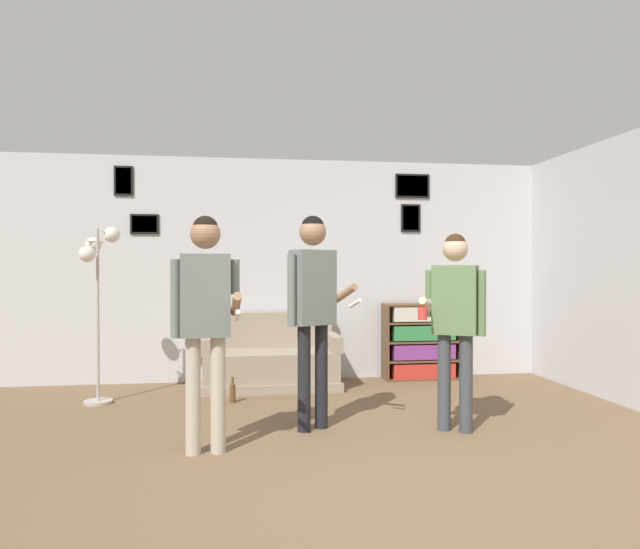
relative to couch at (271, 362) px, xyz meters
name	(u,v)px	position (x,y,z in m)	size (l,w,h in m)	color
ground_plane	(403,503)	(0.59, -3.38, -0.28)	(20.00, 20.00, 0.00)	brown
wall_back	(317,269)	(0.59, 0.42, 1.07)	(8.03, 0.08, 2.70)	silver
wall_right	(632,270)	(3.44, -1.49, 1.07)	(0.06, 6.17, 2.70)	silver
couch	(271,362)	(0.00, 0.00, 0.00)	(1.55, 0.80, 0.84)	gray
bookshelf	(422,341)	(1.87, 0.20, 0.18)	(0.95, 0.30, 0.93)	brown
floor_lamp	(98,273)	(-1.77, -0.58, 1.03)	(0.37, 0.40, 1.79)	#ADA89E
person_player_foreground_left	(205,306)	(-0.60, -2.32, 0.80)	(0.52, 0.45, 1.75)	#B7AD99
person_player_foreground_center	(313,296)	(0.26, -1.81, 0.85)	(0.60, 0.40, 1.81)	black
person_watcher_holding_cup	(455,310)	(1.43, -2.02, 0.73)	(0.58, 0.36, 1.65)	#3D4247
bottle_on_floor	(233,393)	(-0.43, -0.74, -0.18)	(0.06, 0.06, 0.26)	brown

